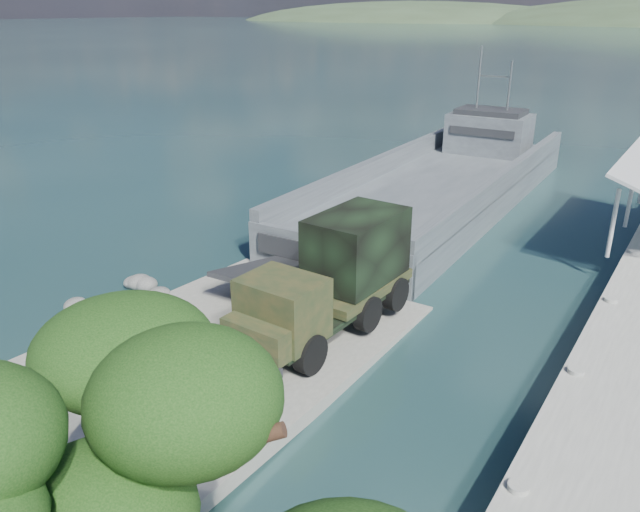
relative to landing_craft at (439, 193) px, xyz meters
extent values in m
plane|color=#19373D|center=(0.71, -22.00, -0.82)|extent=(1400.00, 1400.00, 0.00)
cube|color=gray|center=(0.71, -23.00, -0.57)|extent=(10.00, 18.00, 0.50)
cube|color=#474C53|center=(-0.01, 0.20, -0.39)|extent=(9.40, 28.75, 2.38)
cube|color=#474C53|center=(-4.00, 0.08, 1.37)|extent=(1.42, 28.51, 1.24)
cube|color=#474C53|center=(3.98, 0.32, 1.37)|extent=(1.42, 28.51, 1.24)
cube|color=#474C53|center=(0.42, -13.95, 0.13)|extent=(8.56, 0.64, 2.47)
cube|color=#474C53|center=(-0.29, 9.70, 2.22)|extent=(5.81, 3.97, 2.85)
cube|color=#27282B|center=(-0.29, 9.70, 3.84)|extent=(4.84, 3.18, 0.38)
cylinder|color=gray|center=(-1.43, 9.67, 6.02)|extent=(0.15, 0.15, 4.75)
cylinder|color=gray|center=(0.85, 9.73, 5.55)|extent=(0.15, 0.15, 3.80)
cylinder|color=black|center=(2.11, -21.33, 0.37)|extent=(0.54, 1.39, 1.37)
cylinder|color=black|center=(4.53, -21.44, 0.37)|extent=(0.54, 1.39, 1.37)
cylinder|color=black|center=(2.28, -17.75, 0.37)|extent=(0.54, 1.39, 1.37)
cylinder|color=black|center=(4.70, -17.86, 0.37)|extent=(0.54, 1.39, 1.37)
cylinder|color=black|center=(2.38, -15.64, 0.37)|extent=(0.54, 1.39, 1.37)
cylinder|color=black|center=(4.80, -15.76, 0.37)|extent=(0.54, 1.39, 1.37)
cube|color=black|center=(3.46, -18.44, 0.53)|extent=(2.70, 8.11, 0.26)
cube|color=#21321C|center=(3.33, -21.28, 1.63)|extent=(2.73, 2.23, 2.11)
cube|color=#21321C|center=(3.27, -22.54, 1.11)|extent=(2.47, 1.06, 1.05)
cube|color=#21321C|center=(3.53, -16.96, 0.89)|extent=(2.86, 4.97, 0.37)
cube|color=black|center=(3.54, -16.75, 2.42)|extent=(2.72, 4.12, 2.63)
cube|color=#27282B|center=(3.24, -23.07, 0.47)|extent=(2.64, 0.39, 0.32)
imported|color=#21321C|center=(-0.82, -23.74, 0.63)|extent=(0.83, 0.75, 1.90)
ellipsoid|color=#12350E|center=(6.47, -30.09, 5.39)|extent=(3.10, 3.10, 1.77)
camera|label=1|loc=(14.50, -36.18, 10.91)|focal=35.00mm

